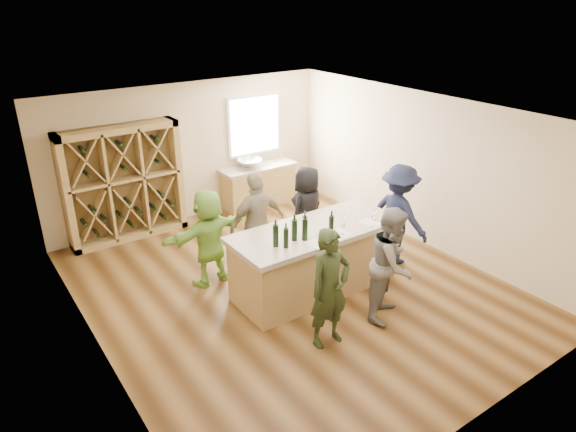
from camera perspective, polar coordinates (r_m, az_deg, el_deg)
floor at (r=8.47m, az=0.22°, el=-8.05°), size 6.00×7.00×0.10m
ceiling at (r=7.36m, az=0.26°, el=11.48°), size 6.00×7.00×0.10m
wall_back at (r=10.73m, az=-10.85°, el=7.06°), size 6.00×0.10×2.80m
wall_front at (r=5.64m, az=21.93°, el=-10.65°), size 6.00×0.10×2.80m
wall_left at (r=6.69m, az=-21.69°, el=-4.89°), size 0.10×7.00×2.80m
wall_right at (r=9.77m, az=15.08°, el=4.98°), size 0.10×7.00×2.80m
window_frame at (r=11.24m, az=-3.78°, el=10.05°), size 1.30×0.06×1.30m
window_pane at (r=11.21m, az=-3.68°, el=10.02°), size 1.18×0.01×1.18m
wine_rack at (r=10.08m, az=-17.78°, el=3.43°), size 2.20×0.45×2.20m
back_counter_base at (r=11.36m, az=-3.32°, el=3.24°), size 1.60×0.58×0.86m
back_counter_top at (r=11.20m, az=-3.37°, el=5.44°), size 1.70×0.62×0.06m
sink at (r=11.07m, az=-4.27°, el=5.85°), size 0.54×0.54×0.19m
faucet at (r=11.20m, az=-4.76°, el=6.36°), size 0.02×0.02×0.30m
tasting_counter_base at (r=8.13m, az=3.03°, el=-5.05°), size 2.60×1.00×1.00m
tasting_counter_top at (r=7.89m, az=3.12°, el=-1.61°), size 2.72×1.12×0.08m
wine_bottle_a at (r=7.24m, az=-1.38°, el=-2.21°), size 0.10×0.10×0.33m
wine_bottle_b at (r=7.22m, az=-0.23°, el=-2.46°), size 0.09×0.09×0.30m
wine_bottle_c at (r=7.42m, az=0.72°, el=-1.57°), size 0.10×0.10×0.33m
wine_bottle_d at (r=7.43m, az=1.89°, el=-1.49°), size 0.08×0.08×0.34m
wine_bottle_e at (r=7.56m, az=1.89°, el=-1.13°), size 0.08×0.08×0.31m
wine_glass_a at (r=7.30m, az=3.43°, el=-2.60°), size 0.10×0.10×0.20m
wine_glass_b at (r=7.66m, az=6.10°, el=-1.50°), size 0.06×0.06×0.17m
wine_glass_c at (r=7.97m, az=9.41°, el=-0.61°), size 0.08×0.08×0.18m
wine_glass_d at (r=7.95m, az=6.20°, el=-0.54°), size 0.08×0.08×0.16m
wine_glass_e at (r=8.21m, az=9.63°, el=0.09°), size 0.08×0.08×0.17m
tasting_menu_a at (r=7.39m, az=3.14°, el=-3.12°), size 0.25×0.32×0.00m
tasting_menu_b at (r=7.74m, az=5.96°, el=-1.89°), size 0.25×0.32×0.00m
tasting_menu_c at (r=8.13m, az=9.12°, el=-0.76°), size 0.29×0.36×0.00m
person_near_left at (r=6.80m, az=4.65°, el=-8.03°), size 0.62×0.46×1.69m
person_near_right at (r=7.48m, az=11.48°, el=-5.21°), size 0.95×0.80×1.71m
person_server at (r=8.98m, az=12.15°, el=0.13°), size 0.65×1.20×1.79m
person_far_mid at (r=8.54m, az=-3.42°, el=-0.76°), size 1.02×0.52×1.75m
person_far_right at (r=9.19m, az=2.12°, el=0.67°), size 0.90×0.71×1.61m
person_far_left at (r=8.29m, az=-8.78°, el=-2.32°), size 1.56×0.71×1.62m
wine_bottle_f at (r=7.62m, az=4.83°, el=-1.03°), size 0.07×0.07×0.30m
wine_glass_f at (r=7.95m, az=1.97°, el=-0.35°), size 0.07×0.07×0.18m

